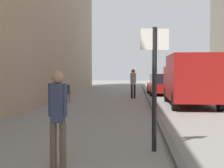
{
  "coord_description": "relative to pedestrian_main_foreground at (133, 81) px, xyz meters",
  "views": [
    {
      "loc": [
        0.79,
        -1.58,
        1.71
      ],
      "look_at": [
        -0.04,
        10.41,
        1.2
      ],
      "focal_mm": 53.1,
      "sensor_mm": 36.0,
      "label": 1
    }
  ],
  "objects": [
    {
      "name": "ground_plane",
      "position": [
        -0.69,
        -6.26,
        -1.02
      ],
      "size": [
        80.0,
        80.0,
        0.0
      ],
      "primitive_type": "plane",
      "color": "gray"
    },
    {
      "name": "kerb_strip",
      "position": [
        0.89,
        -6.26,
        -0.96
      ],
      "size": [
        0.16,
        40.0,
        0.12
      ],
      "primitive_type": "cube",
      "color": "#615F5B",
      "rests_on": "ground_plane"
    },
    {
      "name": "pedestrian_main_foreground",
      "position": [
        0.0,
        0.0,
        0.0
      ],
      "size": [
        0.35,
        0.24,
        1.76
      ],
      "rotation": [
        0.0,
        0.0,
        0.22
      ],
      "color": "black",
      "rests_on": "ground_plane"
    },
    {
      "name": "pedestrian_mid_block",
      "position": [
        -1.24,
        -14.18,
        -0.04
      ],
      "size": [
        0.34,
        0.22,
        1.7
      ],
      "rotation": [
        0.0,
        0.0,
        3.12
      ],
      "color": "brown",
      "rests_on": "ground_plane"
    },
    {
      "name": "delivery_van",
      "position": [
        2.73,
        -3.92,
        0.28
      ],
      "size": [
        2.16,
        5.6,
        2.41
      ],
      "rotation": [
        0.0,
        0.0,
        -0.01
      ],
      "color": "maroon",
      "rests_on": "ground_plane"
    },
    {
      "name": "parked_car",
      "position": [
        1.98,
        3.24,
        -0.31
      ],
      "size": [
        1.94,
        4.25,
        1.45
      ],
      "rotation": [
        0.0,
        0.0,
        0.03
      ],
      "color": "maroon",
      "rests_on": "ground_plane"
    },
    {
      "name": "street_sign_post",
      "position": [
        0.51,
        -12.89,
        0.53
      ],
      "size": [
        0.6,
        0.14,
        2.6
      ],
      "rotation": [
        0.0,
        0.0,
        3.32
      ],
      "color": "black",
      "rests_on": "ground_plane"
    },
    {
      "name": "cafe_chair_near_window",
      "position": [
        -3.48,
        -2.73,
        -0.47
      ],
      "size": [
        0.47,
        0.47,
        0.94
      ],
      "rotation": [
        0.0,
        0.0,
        1.5
      ],
      "color": "black",
      "rests_on": "ground_plane"
    }
  ]
}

